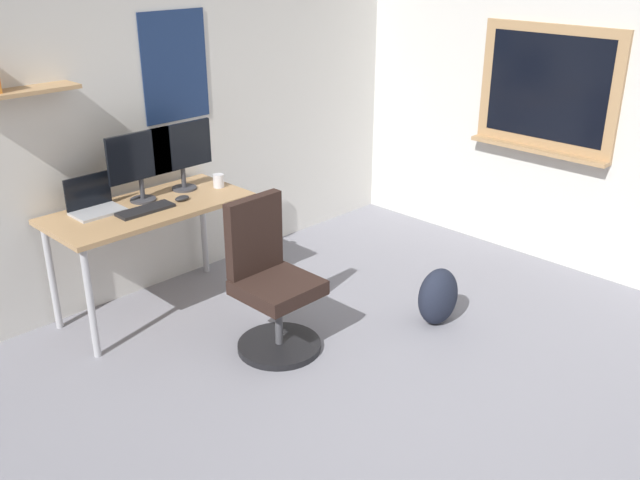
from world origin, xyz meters
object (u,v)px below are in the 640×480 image
keyboard (146,210)px  computer_mouse (182,198)px  monitor_primary (140,162)px  monitor_secondary (182,152)px  desk (149,218)px  backpack (438,296)px  laptop (94,204)px  coffee_mug (219,181)px  office_chair (271,287)px

keyboard → computer_mouse: 0.28m
monitor_primary → monitor_secondary: size_ratio=1.00×
monitor_secondary → computer_mouse: 0.34m
desk → computer_mouse: 0.25m
monitor_primary → computer_mouse: bearing=-44.1°
monitor_primary → keyboard: (-0.10, -0.18, -0.26)m
desk → keyboard: size_ratio=3.55×
monitor_primary → backpack: 2.13m
laptop → monitor_primary: (0.33, -0.05, 0.22)m
computer_mouse → coffee_mug: 0.35m
keyboard → computer_mouse: (0.28, -0.00, 0.01)m
laptop → computer_mouse: size_ratio=2.98×
desk → monitor_primary: monitor_primary is taller
computer_mouse → desk: bearing=160.3°
office_chair → computer_mouse: bearing=92.1°
coffee_mug → backpack: (0.65, -1.45, -0.61)m
monitor_secondary → coffee_mug: (0.20, -0.13, -0.22)m
office_chair → computer_mouse: office_chair is taller
laptop → backpack: bearing=-47.3°
desk → monitor_secondary: (0.36, 0.10, 0.35)m
computer_mouse → backpack: (0.99, -1.40, -0.58)m
office_chair → coffee_mug: 1.02m
laptop → monitor_primary: bearing=-8.4°
office_chair → monitor_primary: size_ratio=2.05×
keyboard → office_chair: bearing=-69.5°
desk → monitor_secondary: bearing=15.3°
office_chair → monitor_secondary: 1.19m
keyboard → monitor_primary: bearing=60.8°
monitor_primary → laptop: bearing=171.6°
laptop → coffee_mug: size_ratio=3.37×
desk → keyboard: (-0.07, -0.08, 0.09)m
computer_mouse → laptop: bearing=156.3°
desk → laptop: (-0.30, 0.15, 0.14)m
keyboard → coffee_mug: 0.62m
monitor_primary → coffee_mug: 0.58m
office_chair → backpack: size_ratio=2.45×
desk → keyboard: bearing=-130.5°
desk → office_chair: 0.98m
backpack → monitor_secondary: bearing=118.1°
laptop → backpack: laptop is taller
monitor_secondary → keyboard: size_ratio=1.25×
coffee_mug → monitor_secondary: bearing=147.2°
keyboard → backpack: bearing=-47.8°
monitor_secondary → backpack: monitor_secondary is taller
monitor_primary → backpack: monitor_primary is taller
monitor_secondary → keyboard: monitor_secondary is taller
office_chair → laptop: (-0.54, 1.06, 0.41)m
computer_mouse → coffee_mug: size_ratio=1.13×
monitor_primary → computer_mouse: (0.18, -0.18, -0.25)m
desk → laptop: size_ratio=4.23×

